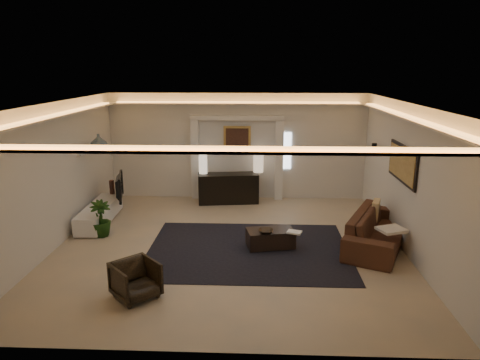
{
  "coord_description": "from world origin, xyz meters",
  "views": [
    {
      "loc": [
        0.58,
        -8.43,
        3.58
      ],
      "look_at": [
        0.2,
        0.6,
        1.25
      ],
      "focal_mm": 33.0,
      "sensor_mm": 36.0,
      "label": 1
    }
  ],
  "objects_px": {
    "console": "(228,188)",
    "coffee_table": "(270,238)",
    "armchair": "(136,280)",
    "sofa": "(378,230)"
  },
  "relations": [
    {
      "from": "console",
      "to": "armchair",
      "type": "distance_m",
      "value": 5.26
    },
    {
      "from": "console",
      "to": "coffee_table",
      "type": "height_order",
      "value": "console"
    },
    {
      "from": "console",
      "to": "sofa",
      "type": "bearing_deg",
      "value": -48.26
    },
    {
      "from": "console",
      "to": "coffee_table",
      "type": "xyz_separation_m",
      "value": [
        1.06,
        -3.03,
        -0.2
      ]
    },
    {
      "from": "sofa",
      "to": "coffee_table",
      "type": "xyz_separation_m",
      "value": [
        -2.21,
        -0.18,
        -0.15
      ]
    },
    {
      "from": "coffee_table",
      "to": "armchair",
      "type": "height_order",
      "value": "armchair"
    },
    {
      "from": "armchair",
      "to": "sofa",
      "type": "bearing_deg",
      "value": -16.02
    },
    {
      "from": "console",
      "to": "sofa",
      "type": "distance_m",
      "value": 4.34
    },
    {
      "from": "console",
      "to": "armchair",
      "type": "relative_size",
      "value": 2.43
    },
    {
      "from": "armchair",
      "to": "coffee_table",
      "type": "bearing_deg",
      "value": 0.43
    }
  ]
}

